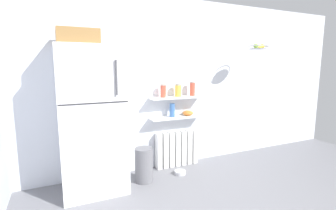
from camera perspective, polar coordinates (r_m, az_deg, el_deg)
name	(u,v)px	position (r m, az deg, el deg)	size (l,w,h in m)	color
back_wall	(168,84)	(3.91, 0.02, 4.74)	(7.04, 0.10, 2.60)	silver
refrigerator	(91,117)	(3.25, -17.19, -2.69)	(0.77, 0.70, 2.00)	silver
radiator	(177,149)	(4.04, 2.07, -9.94)	(0.71, 0.12, 0.56)	white
wall_shelf_lower	(178,117)	(3.88, 2.31, -2.79)	(0.89, 0.22, 0.03)	white
wall_shelf_upper	(178,97)	(3.83, 2.34, 1.76)	(0.89, 0.22, 0.03)	white
storage_jar_0	(163,91)	(3.71, -1.11, 3.27)	(0.08, 0.08, 0.20)	#C64C38
storage_jar_1	(178,90)	(3.81, 2.35, 3.37)	(0.10, 0.10, 0.19)	yellow
storage_jar_2	(192,89)	(3.93, 5.61, 3.73)	(0.08, 0.08, 0.22)	#C64C38
vase	(172,110)	(3.81, 0.95, -1.20)	(0.08, 0.08, 0.21)	#38609E
shelf_bowl	(188,113)	(3.95, 4.55, -1.85)	(0.17, 0.17, 0.08)	orange
trash_bin	(144,165)	(3.54, -5.55, -13.49)	(0.25, 0.25, 0.48)	slate
pet_food_bowl	(180,172)	(3.82, 2.78, -15.18)	(0.17, 0.17, 0.05)	#B7B7BC
hanging_fruit_basket	(259,47)	(4.21, 20.03, 12.42)	(0.33, 0.33, 0.08)	#B2B2B7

